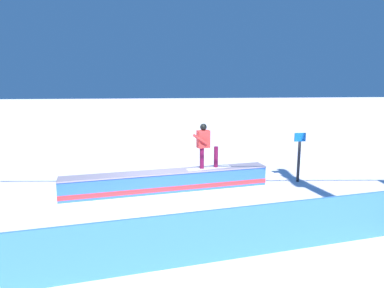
# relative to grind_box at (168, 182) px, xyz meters

# --- Properties ---
(ground_plane) EXTENTS (120.00, 120.00, 0.00)m
(ground_plane) POSITION_rel_grind_box_xyz_m (0.00, 0.00, -0.30)
(ground_plane) COLOR white
(grind_box) EXTENTS (6.74, 1.78, 0.67)m
(grind_box) POSITION_rel_grind_box_xyz_m (0.00, 0.00, 0.00)
(grind_box) COLOR blue
(grind_box) RESTS_ON ground_plane
(snowboarder) EXTENTS (1.57, 0.70, 1.50)m
(snowboarder) POSITION_rel_grind_box_xyz_m (-1.24, -0.20, 1.19)
(snowboarder) COLOR silver
(snowboarder) RESTS_ON grind_box
(safety_fence) EXTENTS (9.97, 1.77, 1.09)m
(safety_fence) POSITION_rel_grind_box_xyz_m (0.00, 4.65, 0.24)
(safety_fence) COLOR #3978E4
(safety_fence) RESTS_ON ground_plane
(trail_marker) EXTENTS (0.40, 0.10, 1.76)m
(trail_marker) POSITION_rel_grind_box_xyz_m (-4.65, -0.54, 0.64)
(trail_marker) COLOR #262628
(trail_marker) RESTS_ON ground_plane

